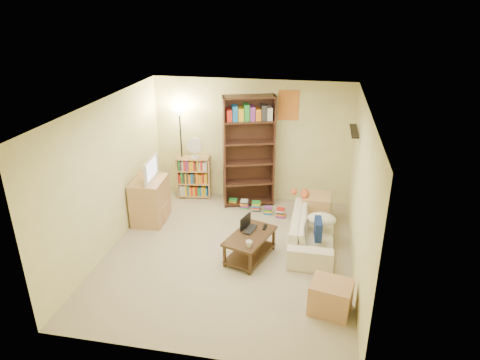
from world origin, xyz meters
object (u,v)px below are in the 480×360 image
object	(u,v)px
sofa	(313,230)
short_bookshelf	(194,177)
laptop	(253,230)
side_table	(316,209)
floor_lamp	(180,128)
tall_bookshelf	(249,149)
coffee_table	(250,243)
tv_stand	(150,200)
mug	(249,244)
tabby_cat	(303,193)
television	(147,170)
end_cabinet	(331,297)
desk_fan	(194,147)

from	to	relation	value
sofa	short_bookshelf	distance (m)	2.94
laptop	side_table	bearing A→B (deg)	-25.51
floor_lamp	tall_bookshelf	bearing A→B (deg)	-4.26
sofa	coffee_table	size ratio (longest dim) A/B	1.71
sofa	coffee_table	distance (m)	1.17
sofa	tv_stand	world-z (taller)	tv_stand
sofa	short_bookshelf	size ratio (longest dim) A/B	2.08
sofa	mug	world-z (taller)	sofa
short_bookshelf	laptop	bearing A→B (deg)	-58.87
tabby_cat	television	xyz separation A→B (m)	(-2.82, -0.43, 0.43)
mug	side_table	xyz separation A→B (m)	(0.97, 1.74, -0.19)
tabby_cat	tv_stand	xyz separation A→B (m)	(-2.82, -0.43, -0.19)
mug	end_cabinet	size ratio (longest dim) A/B	0.24
tall_bookshelf	end_cabinet	size ratio (longest dim) A/B	4.17
floor_lamp	end_cabinet	size ratio (longest dim) A/B	3.53
mug	desk_fan	size ratio (longest dim) A/B	0.29
tabby_cat	short_bookshelf	distance (m)	2.44
short_bookshelf	floor_lamp	world-z (taller)	floor_lamp
tv_stand	floor_lamp	size ratio (longest dim) A/B	0.44
tabby_cat	short_bookshelf	xyz separation A→B (m)	(-2.31, 0.75, -0.17)
tall_bookshelf	short_bookshelf	distance (m)	1.41
laptop	tv_stand	size ratio (longest dim) A/B	0.44
tall_bookshelf	side_table	xyz separation A→B (m)	(1.38, -0.59, -0.90)
tv_stand	laptop	bearing A→B (deg)	-23.80
tall_bookshelf	television	bearing A→B (deg)	-165.67
tabby_cat	floor_lamp	bearing A→B (deg)	163.88
sofa	short_bookshelf	xyz separation A→B (m)	(-2.54, 1.47, 0.18)
laptop	end_cabinet	distance (m)	1.77
mug	end_cabinet	world-z (taller)	mug
coffee_table	short_bookshelf	size ratio (longest dim) A/B	1.21
desk_fan	television	bearing A→B (deg)	-116.16
tabby_cat	end_cabinet	distance (m)	2.52
laptop	end_cabinet	world-z (taller)	laptop
end_cabinet	short_bookshelf	bearing A→B (deg)	131.74
coffee_table	side_table	distance (m)	1.72
side_table	tall_bookshelf	bearing A→B (deg)	156.80
tabby_cat	mug	world-z (taller)	tabby_cat
laptop	television	world-z (taller)	television
tabby_cat	short_bookshelf	bearing A→B (deg)	161.96
sofa	laptop	xyz separation A→B (m)	(-0.96, -0.50, 0.17)
coffee_table	floor_lamp	xyz separation A→B (m)	(-1.79, 2.09, 1.24)
coffee_table	desk_fan	distance (m)	2.69
sofa	coffee_table	world-z (taller)	sofa
tall_bookshelf	side_table	size ratio (longest dim) A/B	3.88
laptop	floor_lamp	distance (m)	2.87
mug	tv_stand	world-z (taller)	tv_stand
sofa	side_table	bearing A→B (deg)	-1.48
tabby_cat	end_cabinet	world-z (taller)	tabby_cat
tabby_cat	desk_fan	world-z (taller)	desk_fan
floor_lamp	coffee_table	bearing A→B (deg)	-49.37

